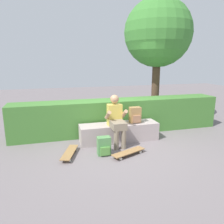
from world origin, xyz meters
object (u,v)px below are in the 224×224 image
bench_main (119,132)px  backpack_on_ground (104,146)px  skateboard_near_person (129,152)px  skateboard_beside_bench (70,152)px  backpack_on_bench (135,115)px  person_skater (116,119)px

bench_main → backpack_on_ground: bench_main is taller
skateboard_near_person → bench_main: bearing=85.5°
bench_main → skateboard_beside_bench: bench_main is taller
skateboard_near_person → backpack_on_bench: (0.49, 0.90, 0.56)m
person_skater → skateboard_near_person: bearing=-83.9°
bench_main → person_skater: (-0.15, -0.22, 0.42)m
bench_main → backpack_on_ground: bearing=-127.9°
person_skater → backpack_on_bench: (0.57, 0.21, -0.01)m
person_skater → skateboard_near_person: size_ratio=1.46×
bench_main → skateboard_near_person: size_ratio=2.43×
backpack_on_bench → skateboard_near_person: bearing=-118.5°
skateboard_beside_bench → backpack_on_ground: size_ratio=2.05×
backpack_on_bench → backpack_on_ground: (-0.99, -0.72, -0.44)m
skateboard_beside_bench → person_skater: bearing=17.7°
person_skater → bench_main: bearing=56.6°
bench_main → skateboard_beside_bench: bearing=-155.6°
person_skater → backpack_on_bench: 0.60m
skateboard_beside_bench → backpack_on_bench: backpack_on_bench is taller
skateboard_near_person → skateboard_beside_bench: same height
bench_main → backpack_on_bench: size_ratio=4.96×
skateboard_beside_bench → bench_main: bearing=24.4°
person_skater → skateboard_beside_bench: bearing=-162.3°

